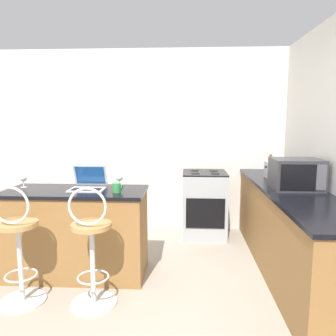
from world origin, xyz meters
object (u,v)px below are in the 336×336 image
object	(u,v)px
bar_stool_far	(92,249)
pepper_mill	(270,163)
microwave	(296,174)
mug_green	(117,188)
laptop	(88,183)
wine_glass_tall	(119,178)
wine_glass_short	(23,178)
stove_range	(204,204)
bar_stool_near	(18,248)
toaster	(274,170)

from	to	relation	value
bar_stool_far	pepper_mill	bearing A→B (deg)	44.06
microwave	mug_green	world-z (taller)	microwave
laptop	mug_green	world-z (taller)	laptop
wine_glass_tall	wine_glass_short	xyz separation A→B (m)	(-1.01, -0.03, -0.01)
bar_stool_far	mug_green	xyz separation A→B (m)	(0.13, 0.48, 0.44)
stove_range	wine_glass_tall	distance (m)	1.56
bar_stool_near	toaster	distance (m)	2.91
bar_stool_near	wine_glass_short	xyz separation A→B (m)	(-0.26, 0.66, 0.49)
stove_range	mug_green	bearing A→B (deg)	-124.85
bar_stool_near	toaster	bearing A→B (deg)	28.72
microwave	mug_green	bearing A→B (deg)	-171.92
laptop	wine_glass_tall	xyz separation A→B (m)	(0.31, 0.06, 0.05)
bar_stool_far	pepper_mill	size ratio (longest dim) A/B	4.32
bar_stool_near	microwave	world-z (taller)	microwave
toaster	stove_range	bearing A→B (deg)	152.21
bar_stool_near	stove_range	xyz separation A→B (m)	(1.69, 1.81, -0.06)
bar_stool_far	laptop	xyz separation A→B (m)	(-0.20, 0.63, 0.45)
bar_stool_near	wine_glass_tall	world-z (taller)	bar_stool_near
stove_range	pepper_mill	distance (m)	1.06
bar_stool_near	pepper_mill	distance (m)	3.24
wine_glass_tall	toaster	bearing A→B (deg)	21.19
bar_stool_far	mug_green	size ratio (longest dim) A/B	10.77
laptop	stove_range	bearing A→B (deg)	43.14
toaster	stove_range	xyz separation A→B (m)	(-0.82, 0.43, -0.55)
mug_green	wine_glass_short	size ratio (longest dim) A/B	0.71
bar_stool_far	bar_stool_near	bearing A→B (deg)	180.00
bar_stool_far	laptop	size ratio (longest dim) A/B	3.08
wine_glass_tall	bar_stool_far	bearing A→B (deg)	-98.80
mug_green	wine_glass_short	world-z (taller)	wine_glass_short
pepper_mill	mug_green	size ratio (longest dim) A/B	2.49
wine_glass_short	microwave	bearing A→B (deg)	1.48
toaster	mug_green	size ratio (longest dim) A/B	2.62
laptop	microwave	world-z (taller)	microwave
bar_stool_near	pepper_mill	bearing A→B (deg)	36.06
toaster	pepper_mill	xyz separation A→B (m)	(0.08, 0.51, 0.02)
microwave	laptop	bearing A→B (deg)	-177.31
laptop	wine_glass_short	bearing A→B (deg)	177.80
microwave	toaster	size ratio (longest dim) A/B	1.85
stove_range	mug_green	xyz separation A→B (m)	(-0.93, -1.33, 0.50)
microwave	toaster	xyz separation A→B (m)	(-0.05, 0.64, -0.06)
bar_stool_near	wine_glass_short	bearing A→B (deg)	111.32
pepper_mill	wine_glass_tall	xyz separation A→B (m)	(-1.84, -1.19, -0.01)
toaster	wine_glass_short	distance (m)	2.86
mug_green	wine_glass_short	bearing A→B (deg)	169.96
laptop	toaster	xyz separation A→B (m)	(2.07, 0.74, 0.04)
bar_stool_near	wine_glass_tall	bearing A→B (deg)	42.77
bar_stool_far	microwave	world-z (taller)	microwave
bar_stool_far	wine_glass_tall	xyz separation A→B (m)	(0.11, 0.69, 0.50)
bar_stool_far	wine_glass_tall	distance (m)	0.86
toaster	laptop	bearing A→B (deg)	-160.25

